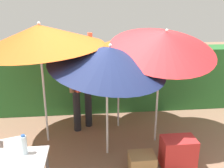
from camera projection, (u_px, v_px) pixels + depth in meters
ground_plane at (114, 151)px, 4.20m from camera, size 24.00×24.00×0.00m
hedge_row at (105, 79)px, 5.75m from camera, size 8.00×0.70×1.43m
umbrella_rainbow at (120, 45)px, 4.54m from camera, size 1.46×1.44×1.98m
umbrella_orange at (163, 41)px, 3.98m from camera, size 1.78×1.77×2.25m
umbrella_yellow at (109, 57)px, 3.67m from camera, size 1.86×1.83×2.04m
umbrella_navy at (39, 36)px, 3.94m from camera, size 2.10×2.09×2.19m
person_vendor at (82, 84)px, 4.70m from camera, size 0.49×0.40×1.88m
cooler_box at (178, 153)px, 3.73m from camera, size 0.50×0.33×0.48m
crate_cardboard at (142, 163)px, 3.64m from camera, size 0.38×0.31×0.29m
bottle_water at (24, 145)px, 2.79m from camera, size 0.07×0.07×0.24m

